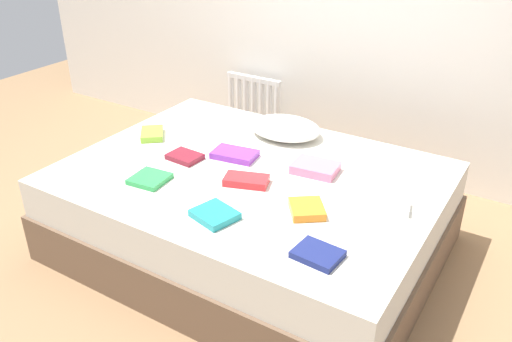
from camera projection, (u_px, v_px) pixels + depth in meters
The scene contains 14 objects.
ground_plane at pixel (251, 247), 3.09m from camera, with size 8.00×8.00×0.00m, color #93704C.
bed at pixel (251, 211), 2.97m from camera, with size 2.00×1.50×0.50m.
radiator at pixel (254, 106), 4.17m from camera, with size 0.47×0.04×0.48m.
pillow at pixel (285, 128), 3.25m from camera, with size 0.45×0.35×0.10m, color white.
textbook_green at pixel (150, 179), 2.75m from camera, with size 0.18×0.18×0.03m, color green.
textbook_purple at pixel (235, 154), 3.00m from camera, with size 0.25×0.15×0.04m, color purple.
textbook_orange at pixel (307, 209), 2.48m from camera, with size 0.17×0.15×0.04m, color orange.
textbook_navy at pixel (318, 254), 2.18m from camera, with size 0.19×0.15×0.03m, color navy.
textbook_teal at pixel (215, 215), 2.44m from camera, with size 0.19×0.17×0.03m, color teal.
textbook_lime at pixel (152, 134), 3.25m from camera, with size 0.19×0.13×0.04m, color #8CC638.
textbook_white at pixel (389, 205), 2.51m from camera, with size 0.19×0.12×0.04m, color white.
textbook_maroon at pixel (185, 157), 2.98m from camera, with size 0.18×0.14×0.03m, color maroon.
textbook_pink at pixel (315, 168), 2.84m from camera, with size 0.24×0.17×0.05m, color pink.
textbook_red at pixel (246, 180), 2.72m from camera, with size 0.23×0.12×0.04m, color red.
Camera 1 is at (1.35, -2.13, 1.84)m, focal length 37.23 mm.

